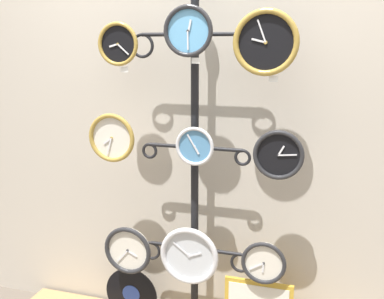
# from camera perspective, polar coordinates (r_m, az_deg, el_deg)

# --- Properties ---
(shop_wall) EXTENTS (4.40, 0.04, 2.80)m
(shop_wall) POSITION_cam_1_polar(r_m,az_deg,el_deg) (2.46, 1.42, 7.13)
(shop_wall) COLOR #BCB2A3
(shop_wall) RESTS_ON ground_plane
(display_stand) EXTENTS (0.69, 0.42, 2.01)m
(display_stand) POSITION_cam_1_polar(r_m,az_deg,el_deg) (2.49, 0.34, -9.77)
(display_stand) COLOR black
(display_stand) RESTS_ON ground_plane
(clock_top_left) EXTENTS (0.22, 0.04, 0.22)m
(clock_top_left) POSITION_cam_1_polar(r_m,az_deg,el_deg) (2.35, -9.34, 13.08)
(clock_top_left) COLOR black
(clock_top_center) EXTENTS (0.24, 0.04, 0.24)m
(clock_top_center) POSITION_cam_1_polar(r_m,az_deg,el_deg) (2.19, -0.38, 14.81)
(clock_top_center) COLOR #60A8DB
(clock_top_right) EXTENTS (0.31, 0.04, 0.31)m
(clock_top_right) POSITION_cam_1_polar(r_m,az_deg,el_deg) (2.14, 9.35, 13.27)
(clock_top_right) COLOR black
(clock_middle_left) EXTENTS (0.26, 0.04, 0.26)m
(clock_middle_left) POSITION_cam_1_polar(r_m,az_deg,el_deg) (2.39, -10.12, 1.48)
(clock_middle_left) COLOR silver
(clock_middle_center) EXTENTS (0.20, 0.04, 0.20)m
(clock_middle_center) POSITION_cam_1_polar(r_m,az_deg,el_deg) (2.26, 0.38, 0.42)
(clock_middle_center) COLOR #4C84B2
(clock_middle_right) EXTENTS (0.24, 0.04, 0.24)m
(clock_middle_right) POSITION_cam_1_polar(r_m,az_deg,el_deg) (2.18, 10.93, -0.67)
(clock_middle_right) COLOR black
(clock_bottom_left) EXTENTS (0.28, 0.04, 0.28)m
(clock_bottom_left) POSITION_cam_1_polar(r_m,az_deg,el_deg) (2.58, -8.14, -12.55)
(clock_bottom_left) COLOR silver
(clock_bottom_center) EXTENTS (0.32, 0.04, 0.32)m
(clock_bottom_center) POSITION_cam_1_polar(r_m,az_deg,el_deg) (2.46, -0.29, -13.33)
(clock_bottom_center) COLOR silver
(clock_bottom_right) EXTENTS (0.23, 0.04, 0.23)m
(clock_bottom_right) POSITION_cam_1_polar(r_m,az_deg,el_deg) (2.41, 9.09, -14.02)
(clock_bottom_right) COLOR silver
(vinyl_record) EXTENTS (0.32, 0.01, 0.32)m
(vinyl_record) POSITION_cam_1_polar(r_m,az_deg,el_deg) (2.81, -7.72, -17.69)
(vinyl_record) COLOR black
(vinyl_record) RESTS_ON low_shelf
(price_tag_upper) EXTENTS (0.04, 0.00, 0.03)m
(price_tag_upper) POSITION_cam_1_polar(r_m,az_deg,el_deg) (2.34, -8.58, 10.02)
(price_tag_upper) COLOR white
(price_tag_mid) EXTENTS (0.04, 0.00, 0.03)m
(price_tag_mid) POSITION_cam_1_polar(r_m,az_deg,el_deg) (2.18, 0.46, 11.22)
(price_tag_mid) COLOR white
(price_tag_lower) EXTENTS (0.04, 0.00, 0.03)m
(price_tag_lower) POSITION_cam_1_polar(r_m,az_deg,el_deg) (2.14, 10.31, 8.80)
(price_tag_lower) COLOR white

